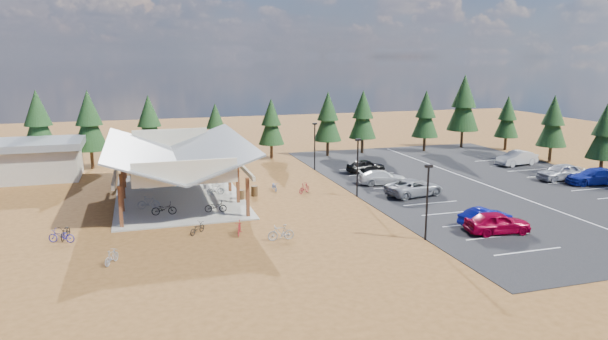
{
  "coord_description": "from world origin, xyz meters",
  "views": [
    {
      "loc": [
        -12.96,
        -40.79,
        12.06
      ],
      "look_at": [
        0.76,
        4.08,
        2.23
      ],
      "focal_mm": 32.0,
      "sensor_mm": 36.0,
      "label": 1
    }
  ],
  "objects_px": {
    "bike_0": "(164,209)",
    "bike_15": "(304,188)",
    "car_3": "(383,177)",
    "bike_11": "(239,228)",
    "bike_7": "(202,171)",
    "bike_13": "(281,233)",
    "bike_2": "(146,184)",
    "car_1": "(485,217)",
    "bike_8": "(65,232)",
    "car_4": "(366,166)",
    "trash_bin_1": "(255,191)",
    "car_9": "(517,158)",
    "lamp_post_2": "(315,143)",
    "car_2": "(415,187)",
    "bike_10": "(61,236)",
    "bike_12": "(197,228)",
    "bike_3": "(144,176)",
    "bike_6": "(184,181)",
    "bike_14": "(274,186)",
    "bike_5": "(215,190)",
    "outbuilding": "(26,160)",
    "car_0": "(498,223)",
    "bike_4": "(216,207)",
    "trash_bin_0": "(241,195)",
    "car_7": "(594,176)",
    "car_8": "(561,172)",
    "lamp_post_1": "(358,163)",
    "bike_9": "(112,257)",
    "lamp_post_0": "(427,197)",
    "bike_1": "(149,202)",
    "bike_pavilion": "(177,153)"
  },
  "relations": [
    {
      "from": "car_2",
      "to": "car_4",
      "type": "distance_m",
      "value": 10.23
    },
    {
      "from": "bike_6",
      "to": "bike_7",
      "type": "bearing_deg",
      "value": -34.05
    },
    {
      "from": "bike_12",
      "to": "car_9",
      "type": "height_order",
      "value": "car_9"
    },
    {
      "from": "bike_12",
      "to": "bike_13",
      "type": "relative_size",
      "value": 0.86
    },
    {
      "from": "trash_bin_1",
      "to": "car_9",
      "type": "xyz_separation_m",
      "value": [
        31.21,
        4.75,
        0.4
      ]
    },
    {
      "from": "car_8",
      "to": "bike_3",
      "type": "bearing_deg",
      "value": -107.35
    },
    {
      "from": "bike_2",
      "to": "car_1",
      "type": "bearing_deg",
      "value": -140.63
    },
    {
      "from": "outbuilding",
      "to": "bike_9",
      "type": "xyz_separation_m",
      "value": [
        8.99,
        -26.44,
        -1.58
      ]
    },
    {
      "from": "lamp_post_2",
      "to": "bike_14",
      "type": "xyz_separation_m",
      "value": [
        -6.42,
        -7.77,
        -2.58
      ]
    },
    {
      "from": "bike_7",
      "to": "trash_bin_1",
      "type": "bearing_deg",
      "value": -158.94
    },
    {
      "from": "bike_8",
      "to": "car_4",
      "type": "bearing_deg",
      "value": 36.06
    },
    {
      "from": "bike_10",
      "to": "bike_11",
      "type": "distance_m",
      "value": 11.7
    },
    {
      "from": "trash_bin_0",
      "to": "car_7",
      "type": "xyz_separation_m",
      "value": [
        33.56,
        -4.23,
        0.37
      ]
    },
    {
      "from": "car_3",
      "to": "bike_11",
      "type": "bearing_deg",
      "value": 134.15
    },
    {
      "from": "bike_0",
      "to": "bike_15",
      "type": "distance_m",
      "value": 13.04
    },
    {
      "from": "car_2",
      "to": "car_3",
      "type": "distance_m",
      "value": 4.82
    },
    {
      "from": "bike_10",
      "to": "bike_12",
      "type": "height_order",
      "value": "bike_10"
    },
    {
      "from": "lamp_post_2",
      "to": "trash_bin_1",
      "type": "xyz_separation_m",
      "value": [
        -8.57,
        -9.1,
        -2.53
      ]
    },
    {
      "from": "bike_4",
      "to": "car_7",
      "type": "bearing_deg",
      "value": -81.15
    },
    {
      "from": "lamp_post_1",
      "to": "bike_2",
      "type": "height_order",
      "value": "lamp_post_1"
    },
    {
      "from": "lamp_post_2",
      "to": "car_3",
      "type": "height_order",
      "value": "lamp_post_2"
    },
    {
      "from": "bike_4",
      "to": "car_1",
      "type": "distance_m",
      "value": 20.35
    },
    {
      "from": "bike_2",
      "to": "car_4",
      "type": "xyz_separation_m",
      "value": [
        22.44,
        0.72,
        0.25
      ]
    },
    {
      "from": "bike_pavilion",
      "to": "bike_9",
      "type": "xyz_separation_m",
      "value": [
        -5.01,
        -15.44,
        -3.38
      ]
    },
    {
      "from": "bike_7",
      "to": "car_4",
      "type": "xyz_separation_m",
      "value": [
        16.84,
        -3.01,
        0.15
      ]
    },
    {
      "from": "bike_13",
      "to": "car_7",
      "type": "relative_size",
      "value": 0.34
    },
    {
      "from": "car_7",
      "to": "bike_9",
      "type": "bearing_deg",
      "value": -68.25
    },
    {
      "from": "car_0",
      "to": "bike_7",
      "type": "bearing_deg",
      "value": 42.84
    },
    {
      "from": "bike_3",
      "to": "bike_6",
      "type": "distance_m",
      "value": 5.0
    },
    {
      "from": "bike_1",
      "to": "bike_15",
      "type": "height_order",
      "value": "bike_1"
    },
    {
      "from": "outbuilding",
      "to": "car_0",
      "type": "relative_size",
      "value": 2.44
    },
    {
      "from": "trash_bin_1",
      "to": "bike_6",
      "type": "distance_m",
      "value": 7.73
    },
    {
      "from": "bike_4",
      "to": "bike_14",
      "type": "bearing_deg",
      "value": -36.56
    },
    {
      "from": "trash_bin_1",
      "to": "bike_13",
      "type": "bearing_deg",
      "value": -93.63
    },
    {
      "from": "bike_7",
      "to": "bike_13",
      "type": "relative_size",
      "value": 0.92
    },
    {
      "from": "bike_0",
      "to": "car_2",
      "type": "height_order",
      "value": "car_2"
    },
    {
      "from": "car_8",
      "to": "car_9",
      "type": "distance_m",
      "value": 7.75
    },
    {
      "from": "lamp_post_1",
      "to": "bike_5",
      "type": "xyz_separation_m",
      "value": [
        -11.87,
        3.94,
        -2.41
      ]
    },
    {
      "from": "outbuilding",
      "to": "trash_bin_1",
      "type": "relative_size",
      "value": 12.22
    },
    {
      "from": "bike_10",
      "to": "car_9",
      "type": "bearing_deg",
      "value": 126.0
    },
    {
      "from": "trash_bin_0",
      "to": "bike_3",
      "type": "distance_m",
      "value": 12.58
    },
    {
      "from": "car_8",
      "to": "car_9",
      "type": "bearing_deg",
      "value": 172.77
    },
    {
      "from": "bike_5",
      "to": "bike_6",
      "type": "bearing_deg",
      "value": 32.31
    },
    {
      "from": "lamp_post_2",
      "to": "car_3",
      "type": "relative_size",
      "value": 1.1
    },
    {
      "from": "bike_7",
      "to": "bike_13",
      "type": "xyz_separation_m",
      "value": [
        2.79,
        -21.25,
        -0.06
      ]
    },
    {
      "from": "bike_13",
      "to": "lamp_post_0",
      "type": "bearing_deg",
      "value": 74.11
    },
    {
      "from": "outbuilding",
      "to": "bike_13",
      "type": "bearing_deg",
      "value": -52.15
    },
    {
      "from": "trash_bin_1",
      "to": "bike_5",
      "type": "xyz_separation_m",
      "value": [
        -3.3,
        1.03,
        0.11
      ]
    },
    {
      "from": "bike_9",
      "to": "bike_11",
      "type": "bearing_deg",
      "value": -130.67
    },
    {
      "from": "bike_0",
      "to": "bike_8",
      "type": "height_order",
      "value": "bike_0"
    }
  ]
}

